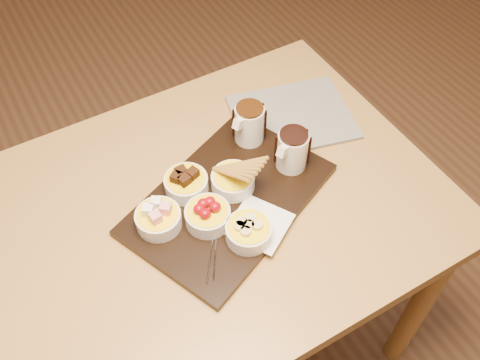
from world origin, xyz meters
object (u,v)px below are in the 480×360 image
bowl_strawberries (208,216)px  pitcher_dark_chocolate (292,151)px  dining_table (185,239)px  newspaper (292,117)px  pitcher_milk_chocolate (249,124)px  serving_board (229,199)px

bowl_strawberries → pitcher_dark_chocolate: bearing=10.5°
dining_table → newspaper: size_ratio=4.00×
pitcher_dark_chocolate → pitcher_milk_chocolate: bearing=85.6°
bowl_strawberries → serving_board: bearing=26.8°
dining_table → pitcher_dark_chocolate: size_ratio=12.16×
serving_board → pitcher_milk_chocolate: size_ratio=4.66×
pitcher_milk_chocolate → pitcher_dark_chocolate: bearing=-94.4°
bowl_strawberries → newspaper: size_ratio=0.33×
serving_board → pitcher_dark_chocolate: pitcher_dark_chocolate is taller
dining_table → bowl_strawberries: size_ratio=12.00×
dining_table → serving_board: bearing=-9.4°
pitcher_dark_chocolate → pitcher_milk_chocolate: size_ratio=1.00×
serving_board → pitcher_milk_chocolate: pitcher_milk_chocolate is taller
serving_board → bowl_strawberries: bearing=-176.4°
bowl_strawberries → pitcher_dark_chocolate: pitcher_dark_chocolate is taller
pitcher_dark_chocolate → pitcher_milk_chocolate: same height
pitcher_milk_chocolate → newspaper: 0.16m
serving_board → pitcher_milk_chocolate: 0.20m
serving_board → newspaper: (0.28, 0.15, -0.00)m
serving_board → pitcher_dark_chocolate: (0.18, 0.01, 0.06)m
serving_board → pitcher_milk_chocolate: (0.13, 0.13, 0.06)m
dining_table → pitcher_milk_chocolate: 0.32m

